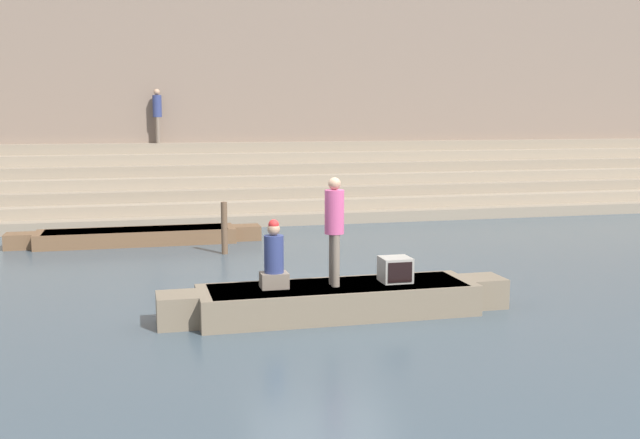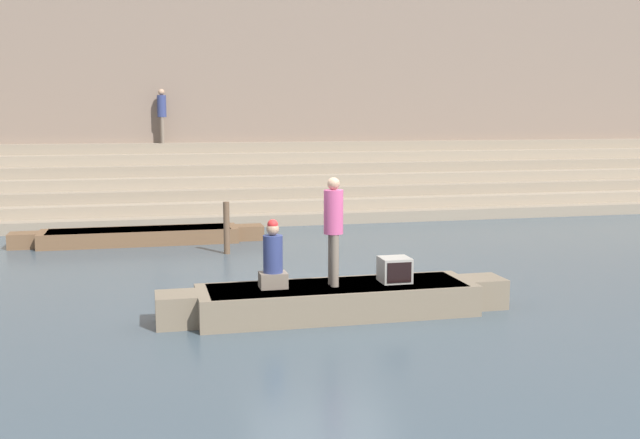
% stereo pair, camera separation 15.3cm
% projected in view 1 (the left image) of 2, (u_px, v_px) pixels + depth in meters
% --- Properties ---
extents(ground_plane, '(120.00, 120.00, 0.00)m').
position_uv_depth(ground_plane, '(323.00, 302.00, 12.91)').
color(ground_plane, '#3D4C56').
extents(ghat_steps, '(36.00, 4.10, 2.28)m').
position_uv_depth(ghat_steps, '(236.00, 190.00, 23.76)').
color(ghat_steps, gray).
rests_on(ghat_steps, ground).
extents(back_wall, '(34.20, 1.28, 9.08)m').
position_uv_depth(back_wall, '(226.00, 75.00, 25.21)').
color(back_wall, '#7F6B5B').
rests_on(back_wall, ground).
extents(rowboat_main, '(5.73, 1.38, 0.50)m').
position_uv_depth(rowboat_main, '(338.00, 299.00, 12.05)').
color(rowboat_main, '#756651').
rests_on(rowboat_main, ground).
extents(person_standing, '(0.31, 0.31, 1.74)m').
position_uv_depth(person_standing, '(334.00, 223.00, 11.86)').
color(person_standing, '#756656').
rests_on(person_standing, rowboat_main).
extents(person_rowing, '(0.43, 0.34, 1.09)m').
position_uv_depth(person_rowing, '(274.00, 260.00, 11.77)').
color(person_rowing, '#756656').
rests_on(person_rowing, rowboat_main).
extents(tv_set, '(0.49, 0.47, 0.41)m').
position_uv_depth(tv_set, '(395.00, 270.00, 12.23)').
color(tv_set, '#9E998E').
rests_on(tv_set, rowboat_main).
extents(moored_boat_shore, '(6.19, 1.13, 0.37)m').
position_uv_depth(moored_boat_shore, '(137.00, 236.00, 18.67)').
color(moored_boat_shore, brown).
rests_on(moored_boat_shore, ground).
extents(mooring_post, '(0.14, 0.14, 1.21)m').
position_uv_depth(mooring_post, '(224.00, 228.00, 17.26)').
color(mooring_post, brown).
rests_on(mooring_post, ground).
extents(person_on_steps, '(0.29, 0.29, 1.73)m').
position_uv_depth(person_on_steps, '(157.00, 111.00, 23.98)').
color(person_on_steps, '#756656').
rests_on(person_on_steps, ghat_steps).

